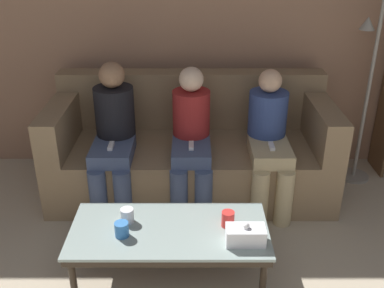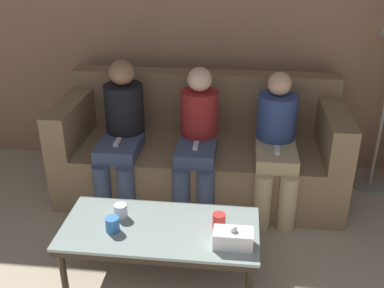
{
  "view_description": "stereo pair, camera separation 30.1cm",
  "coord_description": "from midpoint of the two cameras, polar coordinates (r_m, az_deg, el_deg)",
  "views": [
    {
      "loc": [
        0.01,
        0.09,
        1.99
      ],
      "look_at": [
        0.0,
        2.81,
        0.69
      ],
      "focal_mm": 42.0,
      "sensor_mm": 36.0,
      "label": 1
    },
    {
      "loc": [
        0.31,
        0.11,
        1.99
      ],
      "look_at": [
        0.0,
        2.81,
        0.69
      ],
      "focal_mm": 42.0,
      "sensor_mm": 36.0,
      "label": 2
    }
  ],
  "objects": [
    {
      "name": "tissue_box",
      "position": [
        2.55,
        3.52,
        -11.57
      ],
      "size": [
        0.22,
        0.12,
        0.13
      ],
      "color": "white",
      "rests_on": "coffee_table"
    },
    {
      "name": "couch",
      "position": [
        3.71,
        -2.3,
        -0.9
      ],
      "size": [
        2.23,
        0.92,
        0.92
      ],
      "color": "#897051",
      "rests_on": "ground_plane"
    },
    {
      "name": "seated_person_mid_left",
      "position": [
        3.4,
        -2.52,
        0.87
      ],
      "size": [
        0.31,
        0.62,
        1.08
      ],
      "color": "#47567A",
      "rests_on": "ground_plane"
    },
    {
      "name": "seated_person_left_end",
      "position": [
        3.47,
        -12.28,
        1.27
      ],
      "size": [
        0.31,
        0.64,
        1.12
      ],
      "color": "#47567A",
      "rests_on": "ground_plane"
    },
    {
      "name": "seated_person_mid_right",
      "position": [
        3.42,
        7.38,
        0.73
      ],
      "size": [
        0.31,
        0.64,
        1.06
      ],
      "color": "tan",
      "rests_on": "ground_plane"
    },
    {
      "name": "coffee_table",
      "position": [
        2.72,
        -6.03,
        -11.44
      ],
      "size": [
        1.17,
        0.55,
        0.4
      ],
      "color": "#8C9E99",
      "rests_on": "ground_plane"
    },
    {
      "name": "standing_lamp",
      "position": [
        3.85,
        20.15,
        8.8
      ],
      "size": [
        0.31,
        0.26,
        1.6
      ],
      "color": "gray",
      "rests_on": "ground_plane"
    },
    {
      "name": "cup_far_center",
      "position": [
        2.66,
        -12.1,
        -10.65
      ],
      "size": [
        0.08,
        0.08,
        0.09
      ],
      "color": "#3372BF",
      "rests_on": "coffee_table"
    },
    {
      "name": "cup_near_left",
      "position": [
        2.76,
        -11.27,
        -8.97
      ],
      "size": [
        0.08,
        0.08,
        0.09
      ],
      "color": "silver",
      "rests_on": "coffee_table"
    },
    {
      "name": "cup_near_right",
      "position": [
        2.67,
        1.45,
        -9.61
      ],
      "size": [
        0.08,
        0.08,
        0.1
      ],
      "color": "red",
      "rests_on": "coffee_table"
    },
    {
      "name": "wall_back",
      "position": [
        3.91,
        -2.25,
        15.41
      ],
      "size": [
        12.0,
        0.06,
        2.6
      ],
      "color": "#9E755B",
      "rests_on": "ground_plane"
    }
  ]
}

